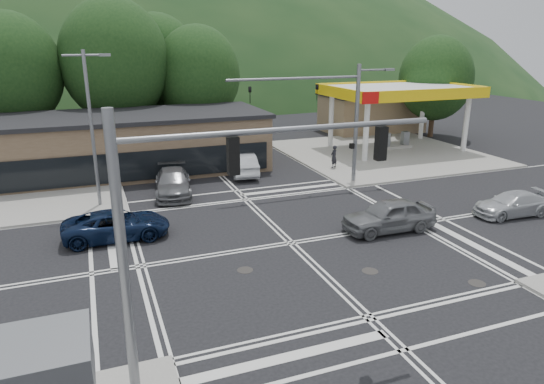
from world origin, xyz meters
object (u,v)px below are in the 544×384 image
object	(u,v)px
car_queue_b	(216,150)
car_northbound	(173,183)
car_silver_east	(512,204)
car_blue_west	(117,225)
car_queue_a	(242,164)
pedestrian	(334,157)
car_grey_center	(389,215)

from	to	relation	value
car_queue_b	car_northbound	world-z (taller)	car_northbound
car_silver_east	car_queue_b	bearing A→B (deg)	-143.24
car_blue_west	car_northbound	size ratio (longest dim) A/B	0.95
car_blue_west	car_queue_a	xyz separation A→B (m)	(9.47, 9.32, 0.10)
car_blue_west	car_silver_east	size ratio (longest dim) A/B	1.14
car_blue_west	pedestrian	size ratio (longest dim) A/B	2.99
car_grey_center	pedestrian	distance (m)	12.54
car_blue_west	car_queue_a	size ratio (longest dim) A/B	1.04
car_northbound	car_queue_b	bearing A→B (deg)	67.67
car_grey_center	car_queue_b	size ratio (longest dim) A/B	1.09
car_grey_center	car_blue_west	bearing A→B (deg)	-105.05
car_northbound	car_silver_east	bearing A→B (deg)	-23.26
car_blue_west	car_grey_center	xyz separation A→B (m)	(13.24, -3.94, 0.12)
car_grey_center	car_queue_b	xyz separation A→B (m)	(-4.37, 18.55, -0.07)
car_queue_b	car_northbound	xyz separation A→B (m)	(-5.00, -8.38, 0.02)
car_queue_b	pedestrian	world-z (taller)	pedestrian
car_blue_west	car_grey_center	size ratio (longest dim) A/B	1.05
car_grey_center	pedestrian	world-z (taller)	pedestrian
car_northbound	pedestrian	bearing A→B (deg)	17.32
car_northbound	pedestrian	xyz separation A→B (m)	(12.56, 1.95, 0.22)
car_queue_b	car_northbound	distance (m)	9.75
car_silver_east	car_queue_a	world-z (taller)	car_queue_a
car_queue_a	car_northbound	bearing A→B (deg)	36.85
car_grey_center	car_queue_a	bearing A→B (deg)	-162.61
car_northbound	car_blue_west	bearing A→B (deg)	-113.35
car_blue_west	pedestrian	world-z (taller)	pedestrian
car_grey_center	car_silver_east	bearing A→B (deg)	87.97
car_northbound	pedestrian	size ratio (longest dim) A/B	3.16
car_blue_west	car_queue_a	world-z (taller)	car_queue_a
car_silver_east	car_northbound	size ratio (longest dim) A/B	0.83
car_grey_center	car_northbound	distance (m)	13.83
car_grey_center	car_northbound	bearing A→B (deg)	-135.87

